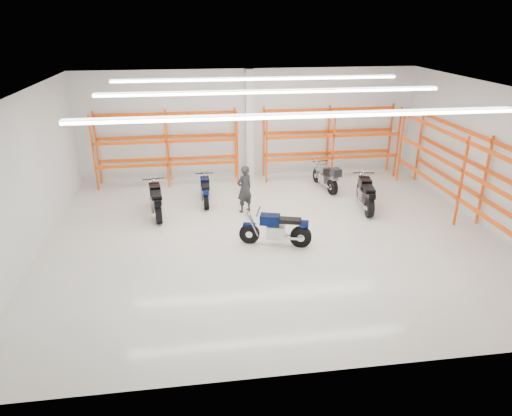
{
  "coord_description": "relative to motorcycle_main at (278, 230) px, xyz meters",
  "views": [
    {
      "loc": [
        -2.33,
        -12.71,
        6.37
      ],
      "look_at": [
        -0.48,
        0.5,
        0.78
      ],
      "focal_mm": 32.0,
      "sensor_mm": 36.0,
      "label": 1
    }
  ],
  "objects": [
    {
      "name": "pallet_racking_side",
      "position": [
        6.44,
        0.61,
        1.31
      ],
      "size": [
        0.87,
        9.07,
        3.0
      ],
      "color": "#FF4B0B",
      "rests_on": "ground"
    },
    {
      "name": "motorcycle_main",
      "position": [
        0.0,
        0.0,
        0.0
      ],
      "size": [
        2.14,
        0.95,
        1.08
      ],
      "color": "black",
      "rests_on": "ground"
    },
    {
      "name": "motorcycle_back_b",
      "position": [
        -2.04,
        3.73,
        -0.04
      ],
      "size": [
        0.66,
        2.0,
        0.98
      ],
      "color": "black",
      "rests_on": "ground"
    },
    {
      "name": "standing_man",
      "position": [
        -0.7,
        2.71,
        0.34
      ],
      "size": [
        0.74,
        0.66,
        1.69
      ],
      "primitive_type": "imported",
      "rotation": [
        0.0,
        0.0,
        3.66
      ],
      "color": "black",
      "rests_on": "ground"
    },
    {
      "name": "room_shell",
      "position": [
        -0.04,
        0.64,
        2.78
      ],
      "size": [
        14.02,
        12.02,
        4.51
      ],
      "color": "silver",
      "rests_on": "ground"
    },
    {
      "name": "pallet_racking_back_left",
      "position": [
        -3.44,
        6.09,
        1.28
      ],
      "size": [
        5.67,
        0.87,
        3.0
      ],
      "color": "#FF4B0B",
      "rests_on": "ground"
    },
    {
      "name": "structural_column",
      "position": [
        -0.04,
        6.43,
        1.75
      ],
      "size": [
        0.32,
        0.32,
        4.5
      ],
      "primitive_type": "cube",
      "color": "white",
      "rests_on": "ground"
    },
    {
      "name": "motorcycle_back_d",
      "position": [
        3.61,
        2.38,
        0.04
      ],
      "size": [
        0.84,
        2.34,
        1.15
      ],
      "color": "black",
      "rests_on": "ground"
    },
    {
      "name": "pallet_racking_back_right",
      "position": [
        3.36,
        6.09,
        1.28
      ],
      "size": [
        5.67,
        0.87,
        3.0
      ],
      "color": "#FF4B0B",
      "rests_on": "ground"
    },
    {
      "name": "motorcycle_back_c",
      "position": [
        2.78,
        4.46,
        0.02
      ],
      "size": [
        0.76,
        2.15,
        1.1
      ],
      "color": "black",
      "rests_on": "ground"
    },
    {
      "name": "motorcycle_back_a",
      "position": [
        -3.76,
        2.82,
        0.03
      ],
      "size": [
        0.76,
        2.31,
        1.13
      ],
      "color": "black",
      "rests_on": "ground"
    },
    {
      "name": "ground",
      "position": [
        -0.04,
        0.61,
        -0.5
      ],
      "size": [
        14.0,
        14.0,
        0.0
      ],
      "primitive_type": "plane",
      "color": "beige",
      "rests_on": "ground"
    }
  ]
}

